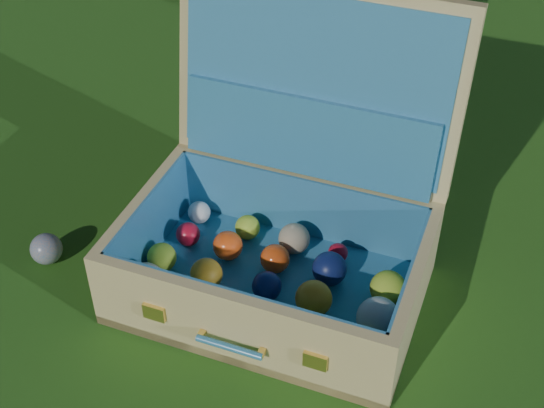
% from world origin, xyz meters
% --- Properties ---
extents(ground, '(60.00, 60.00, 0.00)m').
position_xyz_m(ground, '(0.00, 0.00, 0.00)').
color(ground, '#215114').
rests_on(ground, ground).
extents(stray_ball, '(0.07, 0.07, 0.07)m').
position_xyz_m(stray_ball, '(-0.57, 0.10, 0.03)').
color(stray_ball, teal).
rests_on(stray_ball, ground).
extents(suitcase, '(0.72, 0.67, 0.55)m').
position_xyz_m(suitcase, '(-0.07, 0.07, 0.16)').
color(suitcase, '#DDC077').
rests_on(suitcase, ground).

